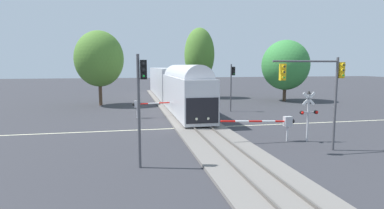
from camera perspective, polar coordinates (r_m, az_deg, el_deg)
name	(u,v)px	position (r m, az deg, el deg)	size (l,w,h in m)	color
ground_plane	(199,128)	(27.48, 1.25, -4.22)	(220.00, 220.00, 0.00)	#333338
road_centre_stripe	(199,127)	(27.48, 1.25, -4.22)	(44.00, 0.20, 0.01)	beige
railway_track	(199,126)	(27.46, 1.25, -4.03)	(4.40, 80.00, 0.32)	slate
commuter_train	(171,84)	(44.36, -3.77, 3.74)	(3.04, 40.81, 5.16)	silver
crossing_gate_near	(280,122)	(23.11, 15.80, -3.13)	(5.55, 0.40, 1.80)	#B7B7BC
crossing_signal_mast	(308,111)	(23.55, 20.49, -1.06)	(1.36, 0.44, 3.67)	#B2B2B7
crossing_gate_far	(144,104)	(32.65, -8.69, 0.02)	(6.22, 0.40, 1.80)	#B7B7BC
traffic_signal_near_right	(319,81)	(20.89, 22.23, 4.03)	(4.80, 0.38, 5.93)	#4C4C51
traffic_signal_far_side	(232,80)	(36.80, 7.35, 4.47)	(0.53, 0.38, 5.56)	#4C4C51
traffic_signal_near_left	(141,93)	(16.42, -9.30, 2.12)	(0.53, 0.38, 6.01)	#4C4C51
oak_behind_train	(99,59)	(43.95, -16.59, 8.00)	(6.48, 6.48, 10.01)	#4C3828
elm_centre_background	(199,55)	(52.05, 1.36, 9.10)	(4.95, 4.95, 11.52)	brown
maple_right_background	(285,65)	(49.46, 16.69, 6.90)	(7.11, 7.11, 9.19)	#4C3828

